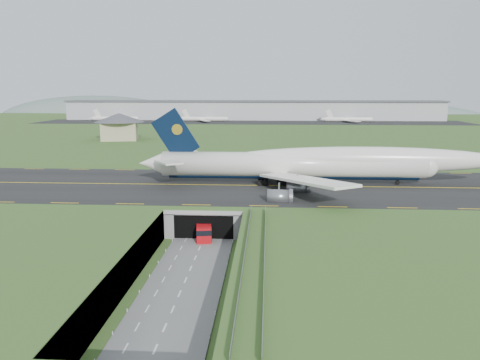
{
  "coord_description": "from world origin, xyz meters",
  "views": [
    {
      "loc": [
        12.73,
        -81.48,
        29.52
      ],
      "look_at": [
        6.59,
        20.0,
        9.99
      ],
      "focal_mm": 35.0,
      "sensor_mm": 36.0,
      "label": 1
    }
  ],
  "objects": [
    {
      "name": "distant_hills",
      "position": [
        64.38,
        430.0,
        -4.0
      ],
      "size": [
        700.0,
        91.0,
        60.0
      ],
      "color": "slate",
      "rests_on": "ground"
    },
    {
      "name": "ground",
      "position": [
        0.0,
        0.0,
        0.0
      ],
      "size": [
        900.0,
        900.0,
        0.0
      ],
      "primitive_type": "plane",
      "color": "#365A24",
      "rests_on": "ground"
    },
    {
      "name": "trench_road",
      "position": [
        0.0,
        -7.5,
        0.1
      ],
      "size": [
        12.0,
        75.0,
        0.2
      ],
      "primitive_type": "cube",
      "color": "slate",
      "rests_on": "ground"
    },
    {
      "name": "service_building",
      "position": [
        -58.55,
        139.47,
        13.64
      ],
      "size": [
        28.0,
        28.0,
        12.89
      ],
      "rotation": [
        0.0,
        0.0,
        0.21
      ],
      "color": "tan",
      "rests_on": "ground"
    },
    {
      "name": "taxiway",
      "position": [
        0.0,
        33.0,
        6.09
      ],
      "size": [
        800.0,
        44.0,
        0.18
      ],
      "primitive_type": "cube",
      "color": "black",
      "rests_on": "airfield_deck"
    },
    {
      "name": "jumbo_jet",
      "position": [
        25.47,
        36.07,
        11.32
      ],
      "size": [
        92.32,
        59.88,
        19.8
      ],
      "rotation": [
        0.0,
        0.0,
        0.01
      ],
      "color": "white",
      "rests_on": "ground"
    },
    {
      "name": "cargo_terminal",
      "position": [
        -0.22,
        299.41,
        13.96
      ],
      "size": [
        320.0,
        67.0,
        15.6
      ],
      "color": "#B2B2B2",
      "rests_on": "ground"
    },
    {
      "name": "airfield_deck",
      "position": [
        0.0,
        0.0,
        3.0
      ],
      "size": [
        800.0,
        800.0,
        6.0
      ],
      "primitive_type": "cube",
      "color": "gray",
      "rests_on": "ground"
    },
    {
      "name": "tunnel_portal",
      "position": [
        0.0,
        16.71,
        3.33
      ],
      "size": [
        17.0,
        22.3,
        6.0
      ],
      "color": "gray",
      "rests_on": "ground"
    },
    {
      "name": "shuttle_tram",
      "position": [
        0.0,
        8.38,
        1.77
      ],
      "size": [
        4.1,
        8.26,
        3.22
      ],
      "rotation": [
        0.0,
        0.0,
        0.15
      ],
      "color": "#B60C11",
      "rests_on": "ground"
    },
    {
      "name": "guideway",
      "position": [
        11.0,
        -19.11,
        5.32
      ],
      "size": [
        3.0,
        53.0,
        7.05
      ],
      "color": "#A8A8A3",
      "rests_on": "ground"
    }
  ]
}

